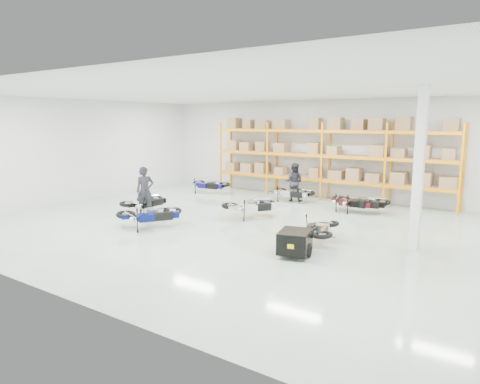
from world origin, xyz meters
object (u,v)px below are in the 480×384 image
Objects in this scene: moto_back_a at (209,182)px; person_back at (294,182)px; moto_blue_centre at (151,211)px; person_left at (145,191)px; trailer at (295,242)px; moto_back_b at (292,190)px; moto_back_d at (353,199)px; moto_black_far_left at (146,199)px; moto_touring_right at (320,226)px; moto_back_c at (363,199)px; moto_silver_left at (251,203)px.

person_back is (4.43, 0.50, 0.31)m from moto_back_a.
person_left reaches higher than moto_blue_centre.
moto_blue_centre reaches higher than trailer.
moto_blue_centre is at bearing 165.24° from trailer.
moto_back_b is at bearing -70.41° from moto_blue_centre.
person_left reaches higher than trailer.
moto_black_far_left is at bearing 130.59° from moto_back_d.
moto_black_far_left is 0.93× the size of person_left.
moto_touring_right is 0.94× the size of moto_back_c.
moto_blue_centre is 7.30m from person_back.
person_back is at bearing 0.32° from person_left.
moto_blue_centre is 1.11× the size of trailer.
person_left reaches higher than moto_back_c.
moto_silver_left is 0.99× the size of person_left.
moto_black_far_left is 1.03× the size of moto_back_b.
moto_back_c is (7.05, 4.69, 0.01)m from moto_black_far_left.
moto_silver_left is 3.68m from moto_back_b.
person_back is at bearing 6.91° from moto_back_b.
trailer is at bearing 170.17° from moto_back_c.
moto_black_far_left is at bearing 111.34° from moto_back_c.
moto_back_a is at bearing 134.13° from moto_touring_right.
moto_back_c is at bearing -99.93° from moto_back_b.
person_back is at bearing -69.80° from moto_blue_centre.
moto_back_d reaches higher than moto_back_b.
moto_touring_right is 0.89× the size of person_left.
moto_back_b is at bearing 110.34° from moto_touring_right.
moto_back_c reaches higher than trailer.
trailer is 1.01× the size of moto_back_b.
moto_blue_centre is 1.14× the size of moto_touring_right.
moto_back_c is (7.82, -0.30, -0.01)m from moto_back_a.
trailer is 0.96× the size of moto_back_c.
moto_black_far_left is at bearing 55.48° from moto_silver_left.
moto_touring_right is at bearing -176.41° from moto_black_far_left.
person_left is (-6.72, -5.01, 0.39)m from moto_back_c.
moto_back_a is 0.97× the size of person_left.
moto_back_d is at bearing -101.66° from moto_back_b.
moto_back_c is at bearing -23.09° from person_left.
moto_back_a is at bearing 75.50° from moto_back_c.
moto_back_a is 7.82m from moto_back_c.
moto_back_a is at bearing -2.94° from moto_silver_left.
moto_back_d is at bearing -93.20° from moto_blue_centre.
person_back reaches higher than moto_silver_left.
trailer is 7.81m from moto_back_b.
moto_blue_centre is at bearing -178.00° from moto_touring_right.
moto_back_b reaches higher than moto_touring_right.
moto_silver_left is at bearing 80.80° from person_back.
moto_blue_centre is 5.62m from moto_touring_right.
trailer is at bearing -134.05° from moto_back_a.
person_back is at bearing -53.60° from moto_silver_left.
moto_blue_centre reaches higher than moto_back_b.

